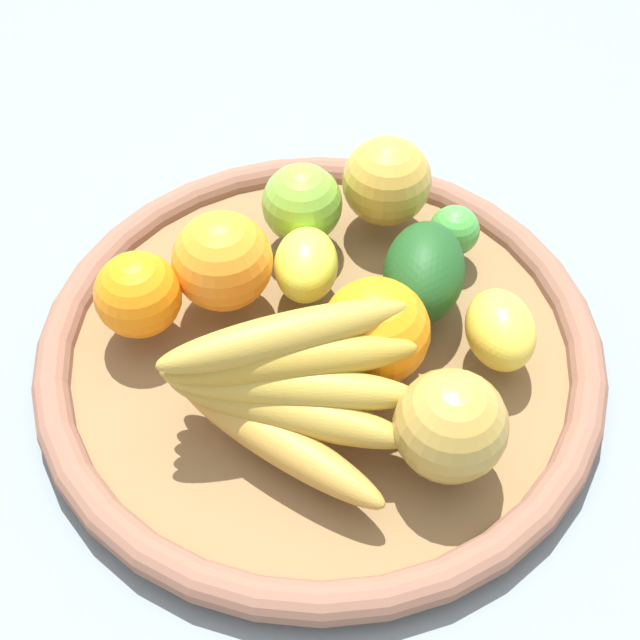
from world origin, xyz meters
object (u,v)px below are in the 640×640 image
(orange_1, at_px, (375,332))
(lemon_1, at_px, (500,330))
(orange_0, at_px, (138,295))
(apple_2, at_px, (389,182))
(avocado, at_px, (424,272))
(orange_2, at_px, (222,261))
(lime_0, at_px, (454,230))
(apple_1, at_px, (450,426))
(lemon_0, at_px, (306,265))
(banana_bunch, at_px, (286,387))
(apple_0, at_px, (302,204))

(orange_1, relative_size, lemon_1, 1.16)
(orange_0, xyz_separation_m, apple_2, (-0.19, 0.14, 0.00))
(orange_1, relative_size, avocado, 0.86)
(orange_2, bearing_deg, apple_2, 147.18)
(orange_2, xyz_separation_m, lime_0, (-0.12, 0.15, -0.02))
(apple_1, xyz_separation_m, orange_1, (-0.06, -0.07, 0.00))
(avocado, distance_m, lemon_0, 0.09)
(apple_2, bearing_deg, lemon_0, -17.28)
(banana_bunch, distance_m, orange_2, 0.14)
(apple_0, relative_size, apple_1, 0.87)
(lemon_1, bearing_deg, lime_0, -145.69)
(banana_bunch, xyz_separation_m, orange_1, (-0.07, 0.04, -0.00))
(lemon_1, bearing_deg, orange_1, -59.38)
(apple_1, height_order, orange_0, apple_1)
(apple_1, bearing_deg, lemon_1, 175.47)
(avocado, height_order, lime_0, avocado)
(apple_0, xyz_separation_m, orange_2, (0.09, -0.03, 0.01))
(avocado, distance_m, orange_2, 0.16)
(orange_0, distance_m, lime_0, 0.27)
(lemon_0, bearing_deg, apple_0, -154.01)
(orange_2, relative_size, lime_0, 1.88)
(orange_2, xyz_separation_m, lemon_0, (-0.03, 0.06, -0.01))
(lime_0, bearing_deg, lemon_0, -48.27)
(apple_0, relative_size, banana_bunch, 0.37)
(avocado, distance_m, orange_0, 0.22)
(orange_0, height_order, lemon_1, orange_0)
(apple_0, distance_m, apple_2, 0.08)
(apple_1, height_order, apple_2, apple_1)
(avocado, height_order, apple_2, apple_2)
(apple_0, distance_m, avocado, 0.12)
(avocado, bearing_deg, apple_0, -105.61)
(avocado, xyz_separation_m, orange_0, (0.11, -0.20, 0.00))
(orange_1, xyz_separation_m, lemon_0, (-0.06, -0.08, -0.01))
(apple_2, relative_size, lime_0, 1.81)
(avocado, bearing_deg, orange_1, -9.10)
(orange_0, relative_size, lemon_0, 0.98)
(banana_bunch, xyz_separation_m, apple_1, (-0.02, 0.11, -0.01))
(banana_bunch, height_order, lemon_1, banana_bunch)
(avocado, bearing_deg, lemon_0, -75.88)
(banana_bunch, height_order, lime_0, banana_bunch)
(orange_1, bearing_deg, lime_0, 172.38)
(orange_2, distance_m, apple_2, 0.17)
(banana_bunch, relative_size, orange_1, 2.25)
(apple_1, height_order, orange_1, orange_1)
(orange_1, relative_size, lemon_0, 1.17)
(orange_2, xyz_separation_m, lemon_1, (-0.03, 0.22, -0.01))
(apple_1, relative_size, lemon_1, 1.13)
(banana_bunch, relative_size, apple_2, 2.37)
(lemon_0, bearing_deg, apple_1, 53.81)
(banana_bunch, bearing_deg, orange_2, -134.50)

